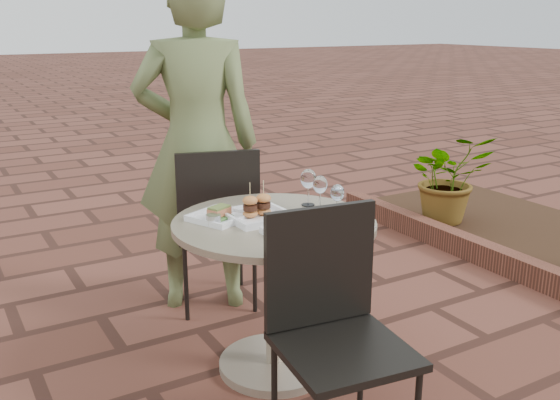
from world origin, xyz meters
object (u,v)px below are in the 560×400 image
chair_far (216,216)px  plate_sliders (257,212)px  cafe_table (274,272)px  diner (197,144)px  plate_tuna (297,233)px  plate_salmon (219,216)px  chair_near (332,314)px

chair_far → plate_sliders: size_ratio=3.41×
cafe_table → diner: diner is taller
diner → plate_sliders: 0.80m
chair_far → plate_tuna: (-0.06, -0.93, 0.19)m
plate_salmon → cafe_table: bearing=-34.0°
cafe_table → plate_tuna: 0.34m
plate_salmon → diner: bearing=74.4°
plate_tuna → plate_salmon: bearing=116.6°
chair_near → plate_sliders: chair_near is taller
cafe_table → plate_sliders: plate_sliders is taller
diner → plate_sliders: (-0.05, -0.78, -0.17)m
diner → plate_salmon: (-0.20, -0.70, -0.18)m
cafe_table → plate_tuna: (-0.02, -0.23, 0.26)m
chair_far → plate_sliders: 0.69m
diner → plate_tuna: bearing=113.3°
diner → plate_salmon: 0.75m
chair_near → plate_salmon: chair_near is taller
diner → cafe_table: bearing=114.4°
chair_near → plate_tuna: chair_near is taller
cafe_table → plate_salmon: (-0.20, 0.14, 0.26)m
cafe_table → chair_far: chair_far is taller
cafe_table → plate_salmon: plate_salmon is taller
chair_near → diner: (0.08, 1.42, 0.38)m
plate_salmon → plate_tuna: (0.18, -0.36, -0.00)m
plate_tuna → diner: bearing=89.1°
chair_near → plate_tuna: size_ratio=4.03×
chair_far → plate_salmon: size_ratio=3.17×
plate_sliders → chair_near: bearing=-93.1°
cafe_table → chair_far: 0.71m
diner → plate_sliders: diner is taller
cafe_table → plate_tuna: bearing=-95.2°
cafe_table → chair_far: bearing=86.9°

